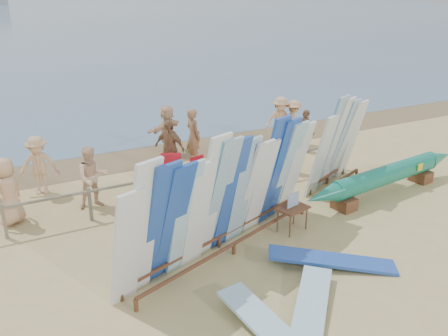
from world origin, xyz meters
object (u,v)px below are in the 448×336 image
beachgoer_0 (8,191)px  beachgoer_8 (286,145)px  beachgoer_2 (92,177)px  beachgoer_3 (39,165)px  beachgoer_10 (305,131)px  beachgoer_9 (280,121)px  beach_chair_left (171,178)px  beachgoer_5 (167,130)px  vendor_table (292,218)px  beach_chair_right (202,175)px  stroller (226,169)px  beachgoer_extra_0 (294,122)px  beachgoer_7 (193,136)px  outrigger_canoe (387,176)px  side_surfboard_rack (337,145)px  main_surfboard_rack (226,198)px  flat_board_b (310,318)px  flat_board_d (331,266)px  beachgoer_4 (169,148)px

beachgoer_0 → beachgoer_8: size_ratio=1.02×
beachgoer_2 → beachgoer_3: bearing=127.5°
beachgoer_10 → beachgoer_9: (-0.28, 1.20, 0.13)m
beach_chair_left → beachgoer_8: beachgoer_8 is taller
beachgoer_2 → beachgoer_5: beachgoer_5 is taller
vendor_table → beachgoer_10: size_ratio=0.65×
beach_chair_right → stroller: (0.73, -0.18, 0.15)m
beachgoer_2 → beachgoer_extra_0: (8.00, 2.04, -0.01)m
vendor_table → beachgoer_5: size_ratio=0.57×
beachgoer_7 → beachgoer_2: size_ratio=1.10×
beach_chair_right → beachgoer_0: (-5.35, -0.14, 0.63)m
outrigger_canoe → vendor_table: bearing=-178.7°
side_surfboard_rack → outrigger_canoe: side_surfboard_rack is taller
beachgoer_8 → beachgoer_5: size_ratio=0.97×
beachgoer_extra_0 → beachgoer_3: (-9.14, -0.43, 0.02)m
main_surfboard_rack → beachgoer_0: size_ratio=3.29×
vendor_table → stroller: (0.08, 3.60, 0.05)m
flat_board_b → beachgoer_9: size_ratio=1.50×
outrigger_canoe → beach_chair_right: 5.39m
flat_board_d → stroller: 5.34m
beachgoer_extra_0 → flat_board_b: bearing=-177.4°
flat_board_b → beachgoer_0: size_ratio=1.56×
main_surfboard_rack → beachgoer_9: main_surfboard_rack is taller
beach_chair_right → stroller: size_ratio=0.84×
beachgoer_2 → beachgoer_extra_0: 8.26m
side_surfboard_rack → beachgoer_8: side_surfboard_rack is taller
beachgoer_7 → beachgoer_8: beachgoer_7 is taller
main_surfboard_rack → flat_board_b: size_ratio=2.11×
beachgoer_0 → beach_chair_left: bearing=144.3°
flat_board_b → beachgoer_0: (-4.36, 6.51, 0.87)m
beach_chair_right → beachgoer_3: size_ratio=0.47×
beachgoer_4 → beachgoer_3: bearing=-129.8°
beachgoer_7 → beachgoer_2: bearing=110.4°
side_surfboard_rack → beachgoer_0: 8.97m
beachgoer_5 → main_surfboard_rack: bearing=49.1°
flat_board_b → beachgoer_5: 9.79m
main_surfboard_rack → flat_board_b: bearing=-104.9°
beachgoer_7 → beach_chair_left: bearing=130.8°
vendor_table → flat_board_b: (-1.64, -2.87, -0.33)m
stroller → beachgoer_10: bearing=16.3°
beach_chair_right → beachgoer_5: 3.11m
beach_chair_left → main_surfboard_rack: bearing=-66.7°
beach_chair_left → side_surfboard_rack: bearing=-0.3°
vendor_table → beachgoer_0: size_ratio=0.58×
beach_chair_right → vendor_table: bearing=-94.1°
outrigger_canoe → beachgoer_5: (-4.18, 6.29, 0.31)m
beachgoer_10 → stroller: bearing=101.1°
beachgoer_5 → vendor_table: bearing=64.6°
vendor_table → beachgoer_3: size_ratio=0.58×
vendor_table → beachgoer_3: bearing=119.6°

